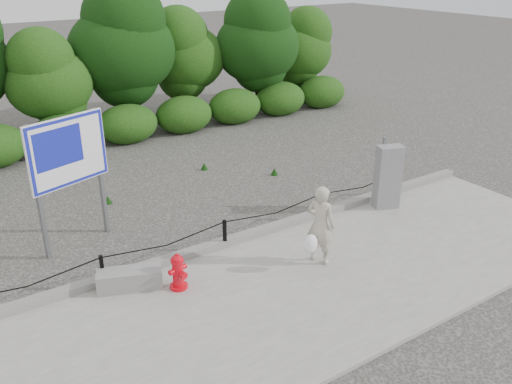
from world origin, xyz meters
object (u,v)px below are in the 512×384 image
object	(u,v)px
fire_hydrant	(178,272)
pedestrian	(320,226)
utility_cabinet	(388,177)
concrete_block	(130,279)
advertising_sign	(68,157)

from	to	relation	value
fire_hydrant	pedestrian	xyz separation A→B (m)	(2.63, -0.66, 0.44)
pedestrian	utility_cabinet	xyz separation A→B (m)	(2.88, 1.06, -0.02)
fire_hydrant	utility_cabinet	world-z (taller)	utility_cabinet
fire_hydrant	concrete_block	size ratio (longest dim) A/B	0.61
fire_hydrant	utility_cabinet	size ratio (longest dim) A/B	0.42
fire_hydrant	pedestrian	distance (m)	2.75
pedestrian	advertising_sign	distance (m)	4.99
concrete_block	advertising_sign	xyz separation A→B (m)	(-0.23, 2.19, 1.65)
advertising_sign	pedestrian	bearing A→B (deg)	-61.91
fire_hydrant	concrete_block	xyz separation A→B (m)	(-0.72, 0.47, -0.15)
pedestrian	utility_cabinet	size ratio (longest dim) A/B	0.95
fire_hydrant	concrete_block	world-z (taller)	fire_hydrant
concrete_block	fire_hydrant	bearing A→B (deg)	-33.41
advertising_sign	concrete_block	bearing A→B (deg)	-103.08
pedestrian	concrete_block	bearing A→B (deg)	46.85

